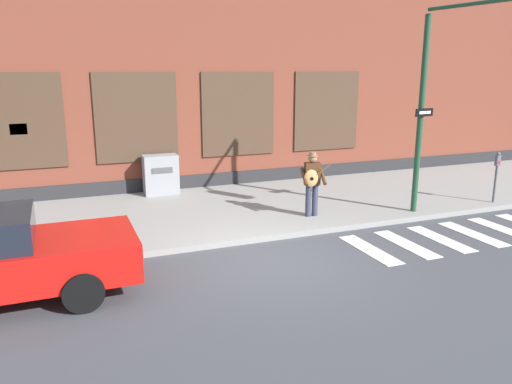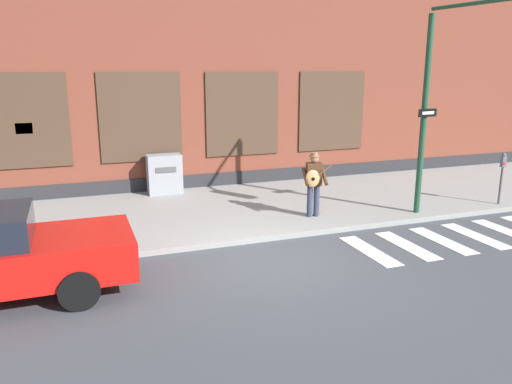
{
  "view_description": "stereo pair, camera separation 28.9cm",
  "coord_description": "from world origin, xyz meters",
  "px_view_note": "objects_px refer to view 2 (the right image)",
  "views": [
    {
      "loc": [
        -3.77,
        -8.69,
        3.79
      ],
      "look_at": [
        0.25,
        1.44,
        1.1
      ],
      "focal_mm": 35.0,
      "sensor_mm": 36.0,
      "label": 1
    },
    {
      "loc": [
        -3.5,
        -8.79,
        3.79
      ],
      "look_at": [
        0.25,
        1.44,
        1.1
      ],
      "focal_mm": 35.0,
      "sensor_mm": 36.0,
      "label": 2
    }
  ],
  "objects_px": {
    "busker": "(314,181)",
    "parking_meter": "(502,171)",
    "utility_box": "(165,174)",
    "traffic_light": "(467,73)"
  },
  "relations": [
    {
      "from": "traffic_light",
      "to": "parking_meter",
      "type": "distance_m",
      "value": 3.77
    },
    {
      "from": "parking_meter",
      "to": "utility_box",
      "type": "height_order",
      "value": "parking_meter"
    },
    {
      "from": "traffic_light",
      "to": "utility_box",
      "type": "bearing_deg",
      "value": 137.65
    },
    {
      "from": "parking_meter",
      "to": "utility_box",
      "type": "distance_m",
      "value": 9.61
    },
    {
      "from": "busker",
      "to": "parking_meter",
      "type": "height_order",
      "value": "busker"
    },
    {
      "from": "traffic_light",
      "to": "parking_meter",
      "type": "relative_size",
      "value": 3.59
    },
    {
      "from": "traffic_light",
      "to": "utility_box",
      "type": "height_order",
      "value": "traffic_light"
    },
    {
      "from": "busker",
      "to": "traffic_light",
      "type": "xyz_separation_m",
      "value": [
        2.92,
        -1.72,
        2.63
      ]
    },
    {
      "from": "traffic_light",
      "to": "utility_box",
      "type": "relative_size",
      "value": 4.35
    },
    {
      "from": "traffic_light",
      "to": "busker",
      "type": "bearing_deg",
      "value": 149.5
    }
  ]
}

